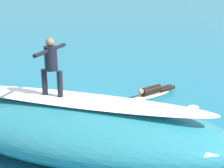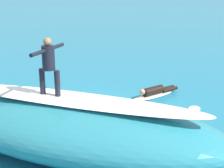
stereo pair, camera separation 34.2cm
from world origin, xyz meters
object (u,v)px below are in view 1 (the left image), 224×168
(surfboard_riding, at_px, (53,97))
(surfboard_paddling, at_px, (151,95))
(surfer_riding, at_px, (51,63))
(surfer_paddling, at_px, (154,90))

(surfboard_riding, distance_m, surfboard_paddling, 5.37)
(surfboard_riding, bearing_deg, surfer_riding, -81.98)
(surfboard_riding, bearing_deg, surfboard_paddling, -104.05)
(surfer_riding, height_order, surfer_paddling, surfer_riding)
(surfboard_paddling, height_order, surfer_paddling, surfer_paddling)
(surfboard_paddling, bearing_deg, surfboard_riding, 16.72)
(surfboard_riding, distance_m, surfer_riding, 0.89)
(surfboard_paddling, bearing_deg, surfer_paddling, 180.00)
(surfer_riding, distance_m, surfer_paddling, 5.72)
(surfer_riding, bearing_deg, surfer_paddling, -104.48)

